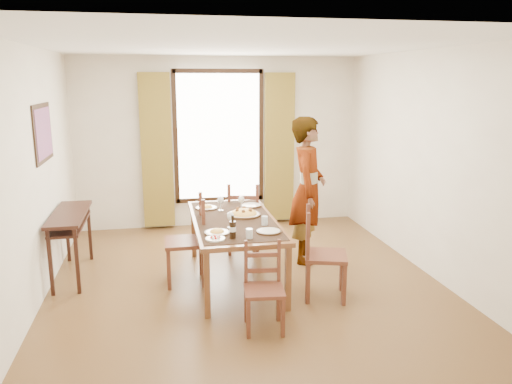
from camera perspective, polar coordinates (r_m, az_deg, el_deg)
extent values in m
plane|color=#4E2E18|center=(6.01, -1.15, -10.24)|extent=(5.00, 5.00, 0.00)
cube|color=silver|center=(8.06, -4.29, 5.64)|extent=(4.50, 0.10, 2.70)
cube|color=silver|center=(3.25, 6.45, -5.22)|extent=(4.50, 0.10, 2.70)
cube|color=silver|center=(5.69, -24.15, 1.53)|extent=(0.10, 5.00, 2.70)
cube|color=silver|center=(6.39, 19.10, 3.09)|extent=(0.10, 5.00, 2.70)
cube|color=white|center=(5.54, -1.28, 16.62)|extent=(4.50, 5.00, 0.04)
cube|color=white|center=(8.02, -4.28, 6.33)|extent=(1.30, 0.04, 2.00)
cube|color=olive|center=(7.93, -11.27, 4.58)|extent=(0.48, 0.10, 2.40)
cube|color=olive|center=(8.16, 2.67, 5.05)|extent=(0.48, 0.10, 2.40)
cube|color=black|center=(6.21, -23.18, 6.23)|extent=(0.02, 0.86, 0.66)
cube|color=red|center=(6.21, -23.09, 6.23)|extent=(0.01, 0.76, 0.56)
cube|color=black|center=(6.34, -20.58, -2.38)|extent=(0.38, 1.20, 0.04)
cube|color=black|center=(6.37, -20.49, -3.42)|extent=(0.34, 1.10, 0.03)
cube|color=black|center=(5.96, -22.44, -7.51)|extent=(0.04, 0.04, 0.76)
cube|color=black|center=(6.99, -20.75, -4.43)|extent=(0.04, 0.04, 0.76)
cube|color=black|center=(5.91, -19.76, -7.46)|extent=(0.04, 0.04, 0.76)
cube|color=black|center=(6.95, -18.47, -4.36)|extent=(0.04, 0.04, 0.76)
cube|color=brown|center=(5.83, -2.51, -3.39)|extent=(0.95, 1.94, 0.05)
cube|color=black|center=(5.83, -2.51, -3.13)|extent=(0.87, 1.78, 0.01)
cube|color=brown|center=(5.06, -5.61, -10.54)|extent=(0.06, 0.06, 0.70)
cube|color=brown|center=(6.77, -7.13, -4.50)|extent=(0.06, 0.06, 0.70)
cube|color=brown|center=(5.20, 3.67, -9.87)|extent=(0.06, 0.06, 0.70)
cube|color=brown|center=(6.87, -0.19, -4.13)|extent=(0.06, 0.06, 0.70)
cube|color=brown|center=(5.90, -8.14, -5.70)|extent=(0.46, 0.46, 0.04)
cube|color=brown|center=(6.16, -10.00, -7.37)|extent=(0.04, 0.04, 0.49)
cube|color=brown|center=(6.17, -6.31, -7.21)|extent=(0.04, 0.04, 0.49)
cube|color=brown|center=(5.79, -9.93, -8.70)|extent=(0.04, 0.04, 0.49)
cube|color=brown|center=(5.81, -6.00, -8.52)|extent=(0.04, 0.04, 0.49)
cube|color=brown|center=(6.02, -6.33, -2.54)|extent=(0.04, 0.04, 0.55)
cube|color=brown|center=(5.64, -6.01, -3.59)|extent=(0.04, 0.04, 0.55)
cube|color=brown|center=(5.86, -6.15, -4.08)|extent=(0.03, 0.39, 0.05)
cube|color=brown|center=(5.81, -6.20, -2.22)|extent=(0.03, 0.39, 0.05)
cube|color=brown|center=(6.89, -1.36, -3.04)|extent=(0.53, 0.53, 0.04)
cube|color=brown|center=(7.13, 0.25, -4.46)|extent=(0.04, 0.04, 0.47)
cube|color=brown|center=(6.77, 0.14, -5.40)|extent=(0.04, 0.04, 0.47)
cube|color=brown|center=(7.15, -2.77, -4.42)|extent=(0.04, 0.04, 0.47)
cube|color=brown|center=(6.79, -3.04, -5.36)|extent=(0.04, 0.04, 0.47)
cube|color=brown|center=(6.62, 0.14, -1.35)|extent=(0.04, 0.04, 0.52)
cube|color=brown|center=(6.65, -3.10, -1.32)|extent=(0.04, 0.04, 0.52)
cube|color=brown|center=(6.66, -1.48, -2.20)|extent=(0.37, 0.11, 0.05)
cube|color=brown|center=(6.61, -1.49, -0.63)|extent=(0.37, 0.11, 0.05)
cube|color=brown|center=(4.80, 0.92, -11.18)|extent=(0.41, 0.41, 0.04)
cube|color=brown|center=(4.73, -0.88, -14.24)|extent=(0.04, 0.04, 0.40)
cube|color=brown|center=(5.02, -1.13, -12.58)|extent=(0.04, 0.04, 0.40)
cube|color=brown|center=(4.76, 3.09, -14.08)|extent=(0.04, 0.04, 0.40)
cube|color=brown|center=(5.05, 2.59, -12.45)|extent=(0.04, 0.04, 0.40)
cube|color=brown|center=(4.86, -1.16, -8.04)|extent=(0.03, 0.03, 0.44)
cube|color=brown|center=(4.89, 2.62, -7.92)|extent=(0.03, 0.03, 0.44)
cube|color=brown|center=(4.90, 0.73, -8.95)|extent=(0.32, 0.06, 0.04)
cube|color=brown|center=(4.85, 0.74, -7.20)|extent=(0.32, 0.06, 0.04)
cube|color=brown|center=(5.50, 7.99, -7.25)|extent=(0.56, 0.56, 0.04)
cube|color=brown|center=(5.42, 10.02, -10.33)|extent=(0.04, 0.04, 0.48)
cube|color=brown|center=(5.41, 5.93, -10.27)|extent=(0.04, 0.04, 0.48)
cube|color=brown|center=(5.78, 9.77, -8.85)|extent=(0.04, 0.04, 0.48)
cube|color=brown|center=(5.76, 5.94, -8.79)|extent=(0.04, 0.04, 0.48)
cube|color=brown|center=(5.23, 5.94, -5.19)|extent=(0.04, 0.04, 0.53)
cube|color=brown|center=(5.60, 5.95, -3.99)|extent=(0.04, 0.04, 0.53)
cube|color=brown|center=(5.45, 5.92, -5.64)|extent=(0.14, 0.37, 0.05)
cube|color=brown|center=(5.39, 5.96, -3.71)|extent=(0.14, 0.37, 0.05)
imported|color=gray|center=(6.48, 5.94, 0.21)|extent=(1.00, 0.93, 1.89)
cylinder|color=silver|center=(5.58, 1.00, -3.29)|extent=(0.07, 0.07, 0.10)
cylinder|color=silver|center=(6.03, -6.17, -2.13)|extent=(0.07, 0.07, 0.10)
cylinder|color=silver|center=(5.12, -0.76, -4.77)|extent=(0.07, 0.07, 0.10)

